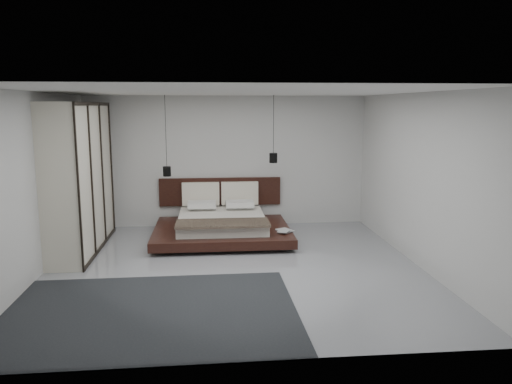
{
  "coord_description": "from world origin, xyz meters",
  "views": [
    {
      "loc": [
        -0.38,
        -7.73,
        2.59
      ],
      "look_at": [
        0.46,
        1.2,
        1.03
      ],
      "focal_mm": 35.0,
      "sensor_mm": 36.0,
      "label": 1
    }
  ],
  "objects": [
    {
      "name": "floor",
      "position": [
        0.0,
        0.0,
        0.0
      ],
      "size": [
        6.0,
        6.0,
        0.0
      ],
      "primitive_type": "plane",
      "color": "gray",
      "rests_on": "ground"
    },
    {
      "name": "book_lower",
      "position": [
        0.92,
        1.28,
        0.26
      ],
      "size": [
        0.36,
        0.39,
        0.03
      ],
      "primitive_type": "imported",
      "rotation": [
        0.0,
        0.0,
        0.5
      ],
      "color": "#99724C",
      "rests_on": "bed"
    },
    {
      "name": "rug",
      "position": [
        -1.2,
        -1.7,
        0.01
      ],
      "size": [
        3.83,
        2.75,
        0.02
      ],
      "primitive_type": "cube",
      "rotation": [
        0.0,
        0.0,
        0.01
      ],
      "color": "black",
      "rests_on": "floor"
    },
    {
      "name": "wall_front",
      "position": [
        0.0,
        -3.0,
        1.4
      ],
      "size": [
        6.0,
        0.0,
        6.0
      ],
      "primitive_type": "plane",
      "rotation": [
        -1.57,
        0.0,
        0.0
      ],
      "color": "beige",
      "rests_on": "floor"
    },
    {
      "name": "lattice_screen",
      "position": [
        -2.95,
        2.45,
        1.3
      ],
      "size": [
        0.05,
        0.9,
        2.6
      ],
      "primitive_type": "cube",
      "color": "black",
      "rests_on": "floor"
    },
    {
      "name": "wall_right",
      "position": [
        3.0,
        0.0,
        1.4
      ],
      "size": [
        0.0,
        6.0,
        6.0
      ],
      "primitive_type": "plane",
      "rotation": [
        1.57,
        0.0,
        -1.57
      ],
      "color": "beige",
      "rests_on": "floor"
    },
    {
      "name": "book_upper",
      "position": [
        0.9,
        1.25,
        0.28
      ],
      "size": [
        0.3,
        0.32,
        0.02
      ],
      "primitive_type": "imported",
      "rotation": [
        0.0,
        0.0,
        -0.52
      ],
      "color": "#99724C",
      "rests_on": "book_lower"
    },
    {
      "name": "ceiling",
      "position": [
        0.0,
        0.0,
        2.8
      ],
      "size": [
        6.0,
        6.0,
        0.0
      ],
      "primitive_type": "plane",
      "rotation": [
        3.14,
        0.0,
        0.0
      ],
      "color": "white",
      "rests_on": "wall_back"
    },
    {
      "name": "pendant_right",
      "position": [
        0.92,
        2.31,
        1.55
      ],
      "size": [
        0.16,
        0.16,
        1.36
      ],
      "color": "black",
      "rests_on": "ceiling"
    },
    {
      "name": "wardrobe",
      "position": [
        -2.7,
        1.34,
        1.32
      ],
      "size": [
        0.64,
        2.7,
        2.65
      ],
      "color": "beige",
      "rests_on": "floor"
    },
    {
      "name": "pendant_left",
      "position": [
        -1.23,
        2.31,
        1.3
      ],
      "size": [
        0.16,
        0.16,
        1.61
      ],
      "color": "black",
      "rests_on": "ceiling"
    },
    {
      "name": "wall_back",
      "position": [
        0.0,
        3.0,
        1.4
      ],
      "size": [
        6.0,
        0.0,
        6.0
      ],
      "primitive_type": "plane",
      "rotation": [
        1.57,
        0.0,
        0.0
      ],
      "color": "beige",
      "rests_on": "floor"
    },
    {
      "name": "wall_left",
      "position": [
        -3.0,
        0.0,
        1.4
      ],
      "size": [
        0.0,
        6.0,
        6.0
      ],
      "primitive_type": "plane",
      "rotation": [
        1.57,
        0.0,
        1.57
      ],
      "color": "beige",
      "rests_on": "floor"
    },
    {
      "name": "bed",
      "position": [
        -0.16,
        1.91,
        0.28
      ],
      "size": [
        2.62,
        2.33,
        1.05
      ],
      "color": "black",
      "rests_on": "floor"
    }
  ]
}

